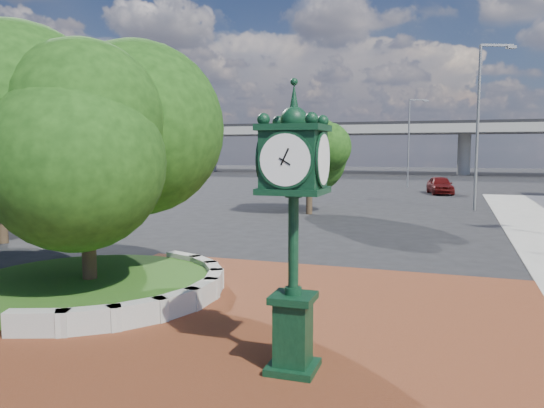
{
  "coord_description": "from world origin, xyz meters",
  "views": [
    {
      "loc": [
        3.77,
        -11.09,
        3.71
      ],
      "look_at": [
        -0.56,
        1.5,
        2.32
      ],
      "focal_mm": 35.0,
      "sensor_mm": 36.0,
      "label": 1
    }
  ],
  "objects_px": {
    "post_clock": "(294,218)",
    "street_lamp_near": "(482,114)",
    "parked_car": "(440,185)",
    "street_lamp_far": "(411,136)"
  },
  "relations": [
    {
      "from": "post_clock",
      "to": "street_lamp_near",
      "type": "xyz_separation_m",
      "value": [
        3.87,
        26.03,
        3.16
      ]
    },
    {
      "from": "post_clock",
      "to": "parked_car",
      "type": "height_order",
      "value": "post_clock"
    },
    {
      "from": "parked_car",
      "to": "street_lamp_far",
      "type": "relative_size",
      "value": 0.51
    },
    {
      "from": "parked_car",
      "to": "street_lamp_far",
      "type": "distance_m",
      "value": 8.76
    },
    {
      "from": "post_clock",
      "to": "street_lamp_near",
      "type": "distance_m",
      "value": 26.5
    },
    {
      "from": "street_lamp_far",
      "to": "street_lamp_near",
      "type": "bearing_deg",
      "value": -73.51
    },
    {
      "from": "post_clock",
      "to": "parked_car",
      "type": "distance_m",
      "value": 37.61
    },
    {
      "from": "street_lamp_near",
      "to": "street_lamp_far",
      "type": "height_order",
      "value": "street_lamp_near"
    },
    {
      "from": "parked_car",
      "to": "street_lamp_near",
      "type": "height_order",
      "value": "street_lamp_near"
    },
    {
      "from": "post_clock",
      "to": "parked_car",
      "type": "xyz_separation_m",
      "value": [
        1.36,
        37.54,
        -1.87
      ]
    }
  ]
}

